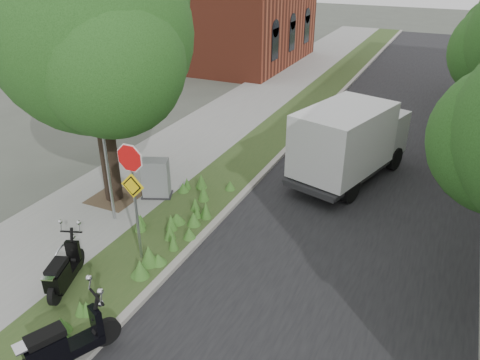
# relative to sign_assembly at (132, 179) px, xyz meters

# --- Properties ---
(ground) EXTENTS (120.00, 120.00, 0.00)m
(ground) POSITION_rel_sign_assembly_xyz_m (1.40, -0.58, -2.33)
(ground) COLOR #4C5147
(ground) RESTS_ON ground
(sidewalk_near) EXTENTS (3.50, 60.00, 0.12)m
(sidewalk_near) POSITION_rel_sign_assembly_xyz_m (-2.85, 9.42, -2.27)
(sidewalk_near) COLOR gray
(sidewalk_near) RESTS_ON ground
(verge) EXTENTS (2.00, 60.00, 0.12)m
(verge) POSITION_rel_sign_assembly_xyz_m (-0.10, 9.42, -2.27)
(verge) COLOR #2E491F
(verge) RESTS_ON ground
(kerb_near) EXTENTS (0.20, 60.00, 0.13)m
(kerb_near) POSITION_rel_sign_assembly_xyz_m (0.90, 9.42, -2.26)
(kerb_near) COLOR #9E9991
(kerb_near) RESTS_ON ground
(road) EXTENTS (7.00, 60.00, 0.01)m
(road) POSITION_rel_sign_assembly_xyz_m (4.40, 9.42, -2.32)
(road) COLOR black
(road) RESTS_ON ground
(street_tree_main) EXTENTS (6.21, 5.54, 7.66)m
(street_tree_main) POSITION_rel_sign_assembly_xyz_m (-2.68, 2.28, 2.48)
(street_tree_main) COLOR black
(street_tree_main) RESTS_ON ground
(bare_post) EXTENTS (0.08, 0.08, 4.00)m
(bare_post) POSITION_rel_sign_assembly_xyz_m (-1.80, 1.22, -0.21)
(bare_post) COLOR #A5A8AD
(bare_post) RESTS_ON ground
(bike_hoop) EXTENTS (0.06, 0.78, 0.77)m
(bike_hoop) POSITION_rel_sign_assembly_xyz_m (-1.30, -1.18, -1.83)
(bike_hoop) COLOR #A5A8AD
(bike_hoop) RESTS_ON ground
(sign_assembly) EXTENTS (0.94, 0.08, 3.22)m
(sign_assembly) POSITION_rel_sign_assembly_xyz_m (0.00, 0.00, 0.00)
(sign_assembly) COLOR #A5A8AD
(sign_assembly) RESTS_ON ground
(scooter_near) EXTENTS (0.78, 1.71, 0.85)m
(scooter_near) POSITION_rel_sign_assembly_xyz_m (-0.83, -1.77, -1.80)
(scooter_near) COLOR black
(scooter_near) RESTS_ON ground
(scooter_far) EXTENTS (1.01, 1.83, 0.94)m
(scooter_far) POSITION_rel_sign_assembly_xyz_m (0.71, -3.45, -1.75)
(scooter_far) COLOR black
(scooter_far) RESTS_ON ground
(box_truck) EXTENTS (3.20, 5.29, 2.24)m
(box_truck) POSITION_rel_sign_assembly_xyz_m (3.58, 6.83, -0.86)
(box_truck) COLOR #262628
(box_truck) RESTS_ON ground
(utility_cabinet) EXTENTS (1.08, 0.92, 1.22)m
(utility_cabinet) POSITION_rel_sign_assembly_xyz_m (-1.48, 2.92, -1.62)
(utility_cabinet) COLOR #262628
(utility_cabinet) RESTS_ON ground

